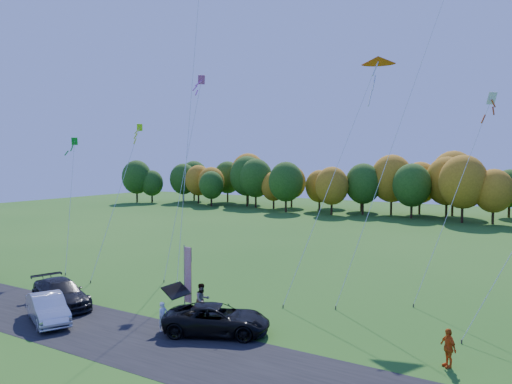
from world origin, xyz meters
The scene contains 17 objects.
ground centered at (0.00, 0.00, 0.00)m, with size 160.00×160.00×0.00m, color #215416.
asphalt_strip centered at (0.00, -4.00, 0.01)m, with size 90.00×6.00×0.01m, color black.
tree_line centered at (0.00, 55.00, 0.00)m, with size 116.00×12.00×10.00m, color #1E4711, non-canonical shape.
black_suv centered at (1.97, -1.14, 0.78)m, with size 2.57×5.58×1.55m, color black.
silver_sedan centered at (-7.25, -4.64, 0.78)m, with size 1.66×4.76×1.57m, color silver.
dark_truck_a centered at (-9.19, -2.34, 0.82)m, with size 2.30×5.66×1.64m, color black.
person_tailgate_a centered at (-0.75, -2.31, 0.78)m, with size 0.57×0.37×1.56m, color white.
person_tailgate_b centered at (-0.44, 0.71, 0.98)m, with size 0.95×0.74×1.95m, color gray.
person_east centered at (13.17, 0.84, 0.87)m, with size 1.02×0.42×1.74m, color #DD5B14.
feather_flag centered at (-0.92, -0.05, 2.62)m, with size 0.57×0.09×4.28m.
kite_delta_blue centered at (-6.39, 7.41, 15.28)m, with size 5.69×10.22×31.41m.
kite_parafoil_orange centered at (8.51, 12.32, 14.11)m, with size 7.61×13.09×28.65m.
kite_delta_red centered at (4.16, 9.62, 8.57)m, with size 3.94×10.61×17.76m.
kite_diamond_yellow centered at (-13.07, 6.05, 6.06)m, with size 2.27×7.58×12.46m.
kite_diamond_green centered at (-17.48, 5.00, 5.46)m, with size 3.79×4.32×11.33m.
kite_diamond_white centered at (11.40, 11.41, 6.69)m, with size 4.22×5.36×13.88m.
kite_diamond_pink centered at (-8.14, 8.43, 8.10)m, with size 1.41×6.34×16.42m.
Camera 1 is at (17.19, -21.97, 9.30)m, focal length 35.00 mm.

